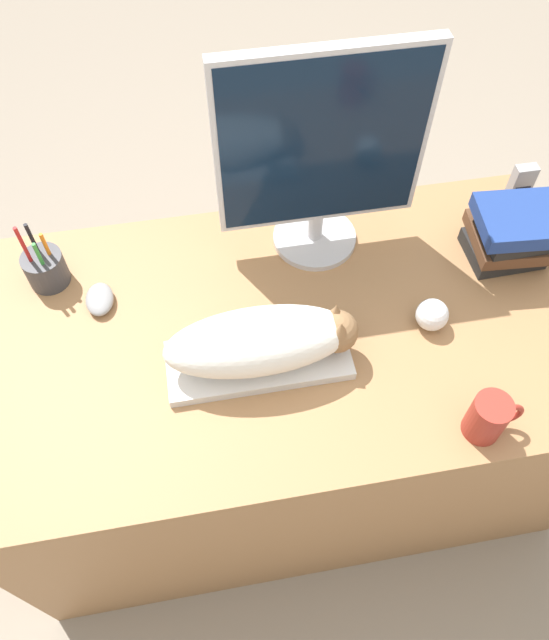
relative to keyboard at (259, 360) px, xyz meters
The scene contains 11 objects.
ground_plane 0.79m from the keyboard, 73.10° to the right, with size 12.00×12.00×0.00m, color gray.
desk 0.39m from the keyboard, 41.29° to the left, with size 1.44×0.78×0.71m.
keyboard is the anchor object (origin of this frame).
cat 0.08m from the keyboard, ahead, with size 0.41×0.15×0.13m.
monitor 0.47m from the keyboard, 59.30° to the left, with size 0.46×0.21×0.53m.
computer_mouse 0.41m from the keyboard, 146.50° to the left, with size 0.06×0.10×0.03m.
coffee_mug 0.49m from the keyboard, 28.81° to the right, with size 0.11×0.08×0.11m.
pen_cup 0.56m from the keyboard, 145.39° to the left, with size 0.10×0.10×0.19m.
baseball 0.40m from the keyboard, ahead, with size 0.07×0.07×0.07m.
phone 0.83m from the keyboard, 26.43° to the left, with size 0.06×0.03×0.12m.
book_stack 0.68m from the keyboard, 17.25° to the left, with size 0.21×0.19×0.15m.
Camera 1 is at (-0.18, -0.38, 1.90)m, focal length 35.00 mm.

